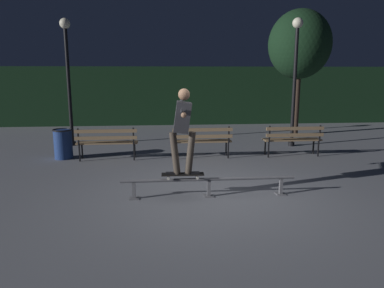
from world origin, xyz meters
The scene contains 12 objects.
ground_plane centered at (0.00, 0.00, 0.00)m, with size 90.00×90.00×0.00m, color slate.
hedge_backdrop centered at (0.00, 10.09, 1.28)m, with size 24.00×1.20×2.55m, color black.
grind_rail centered at (0.00, -0.02, 0.27)m, with size 3.26×0.18×0.36m.
skateboard centered at (-0.49, -0.02, 0.44)m, with size 0.79×0.22×0.09m.
skateboarder centered at (-0.48, -0.02, 1.37)m, with size 0.62×1.41×1.56m.
park_bench_leftmost centered at (-2.29, 3.07, 0.54)m, with size 1.60×0.42×0.88m.
park_bench_left_center centered at (0.24, 3.07, 0.54)m, with size 1.60×0.42×0.88m.
park_bench_right_center centered at (2.76, 3.07, 0.54)m, with size 1.60×0.42×0.88m.
tree_far_right centered at (4.14, 6.51, 3.26)m, with size 2.22×2.22×4.50m.
lamp_post_right centered at (3.26, 4.50, 2.48)m, with size 0.32×0.32×3.90m.
lamp_post_left centered at (-3.69, 5.21, 2.48)m, with size 0.32×0.32×3.90m.
trash_can centered at (-3.50, 3.38, 0.41)m, with size 0.52×0.52×0.80m.
Camera 1 is at (-0.89, -6.41, 2.27)m, focal length 33.73 mm.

